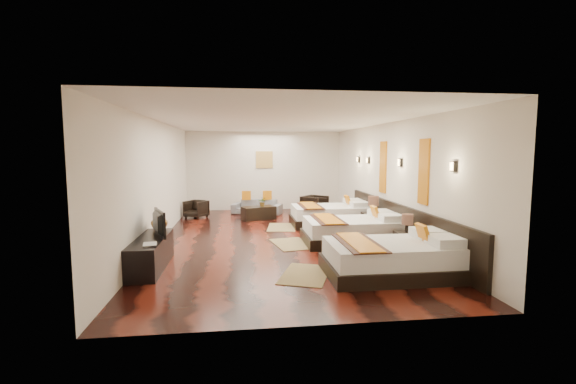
{
  "coord_description": "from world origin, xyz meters",
  "views": [
    {
      "loc": [
        -0.91,
        -9.18,
        2.11
      ],
      "look_at": [
        0.29,
        0.27,
        1.1
      ],
      "focal_mm": 24.19,
      "sensor_mm": 36.0,
      "label": 1
    }
  ],
  "objects": [
    {
      "name": "armchair_right",
      "position": [
        1.55,
        3.22,
        0.33
      ],
      "size": [
        1.01,
        1.01,
        0.66
      ],
      "primitive_type": "imported",
      "rotation": [
        0.0,
        0.0,
        0.83
      ],
      "color": "black",
      "rests_on": "floor"
    },
    {
      "name": "sconce_mid",
      "position": [
        2.7,
        -0.8,
        1.85
      ],
      "size": [
        0.07,
        0.12,
        0.18
      ],
      "color": "black",
      "rests_on": "right_wall"
    },
    {
      "name": "coffee_table",
      "position": [
        -0.32,
        2.71,
        0.2
      ],
      "size": [
        1.11,
        0.82,
        0.4
      ],
      "primitive_type": "cube",
      "rotation": [
        0.0,
        0.0,
        0.36
      ],
      "color": "black",
      "rests_on": "floor"
    },
    {
      "name": "armchair_left",
      "position": [
        -2.27,
        3.22,
        0.28
      ],
      "size": [
        0.83,
        0.84,
        0.56
      ],
      "primitive_type": "imported",
      "rotation": [
        0.0,
        0.0,
        -0.58
      ],
      "color": "black",
      "rests_on": "floor"
    },
    {
      "name": "jute_mat_near",
      "position": [
        0.2,
        -2.82,
        0.01
      ],
      "size": [
        1.12,
        1.39,
        0.01
      ],
      "primitive_type": "cube",
      "rotation": [
        0.0,
        0.0,
        -0.35
      ],
      "color": "olive",
      "rests_on": "floor"
    },
    {
      "name": "orange_panel_b",
      "position": [
        2.73,
        0.3,
        1.7
      ],
      "size": [
        0.04,
        0.4,
        1.3
      ],
      "primitive_type": "cube",
      "color": "#D86014",
      "rests_on": "right_wall"
    },
    {
      "name": "sconce_near",
      "position": [
        2.7,
        -3.0,
        1.85
      ],
      "size": [
        0.07,
        0.12,
        0.18
      ],
      "color": "black",
      "rests_on": "right_wall"
    },
    {
      "name": "table_plant",
      "position": [
        -0.2,
        2.71,
        0.54
      ],
      "size": [
        0.29,
        0.26,
        0.29
      ],
      "primitive_type": "imported",
      "rotation": [
        0.0,
        0.0,
        -0.17
      ],
      "color": "#326020",
      "rests_on": "coffee_table"
    },
    {
      "name": "figurine",
      "position": [
        -2.5,
        -1.29,
        0.72
      ],
      "size": [
        0.38,
        0.38,
        0.33
      ],
      "primitive_type": "imported",
      "rotation": [
        0.0,
        0.0,
        0.19
      ],
      "color": "brown",
      "rests_on": "tv_console"
    },
    {
      "name": "sofa",
      "position": [
        -0.32,
        3.76,
        0.24
      ],
      "size": [
        1.77,
        1.19,
        0.48
      ],
      "primitive_type": "imported",
      "rotation": [
        0.0,
        0.0,
        -0.37
      ],
      "color": "slate",
      "rests_on": "floor"
    },
    {
      "name": "jute_mat_mid",
      "position": [
        0.26,
        -0.62,
        0.01
      ],
      "size": [
        0.96,
        1.32,
        0.01
      ],
      "primitive_type": "cube",
      "rotation": [
        0.0,
        0.0,
        0.19
      ],
      "color": "olive",
      "rests_on": "floor"
    },
    {
      "name": "sconce_far",
      "position": [
        2.7,
        1.4,
        1.85
      ],
      "size": [
        0.07,
        0.12,
        0.18
      ],
      "color": "black",
      "rests_on": "right_wall"
    },
    {
      "name": "ceiling",
      "position": [
        0.0,
        0.0,
        2.8
      ],
      "size": [
        5.5,
        9.5,
        0.01
      ],
      "primitive_type": "cube",
      "color": "white",
      "rests_on": "floor"
    },
    {
      "name": "back_wall",
      "position": [
        0.0,
        4.75,
        1.4
      ],
      "size": [
        5.5,
        0.01,
        2.8
      ],
      "primitive_type": "cube",
      "color": "silver",
      "rests_on": "floor"
    },
    {
      "name": "sconce_lounge",
      "position": [
        2.7,
        2.3,
        1.85
      ],
      "size": [
        0.07,
        0.12,
        0.18
      ],
      "color": "black",
      "rests_on": "right_wall"
    },
    {
      "name": "left_wall",
      "position": [
        -2.75,
        0.0,
        1.4
      ],
      "size": [
        0.01,
        9.5,
        2.8
      ],
      "primitive_type": "cube",
      "color": "silver",
      "rests_on": "floor"
    },
    {
      "name": "tv",
      "position": [
        -2.45,
        -1.9,
        0.79
      ],
      "size": [
        0.41,
        0.81,
        0.48
      ],
      "primitive_type": "imported",
      "rotation": [
        0.0,
        0.0,
        1.95
      ],
      "color": "black",
      "rests_on": "tv_console"
    },
    {
      "name": "bed_near",
      "position": [
        1.7,
        -3.0,
        0.3
      ],
      "size": [
        2.28,
        1.43,
        0.87
      ],
      "color": "black",
      "rests_on": "floor"
    },
    {
      "name": "bed_far",
      "position": [
        1.7,
        1.57,
        0.29
      ],
      "size": [
        2.21,
        1.39,
        0.84
      ],
      "color": "black",
      "rests_on": "floor"
    },
    {
      "name": "headboard_panel",
      "position": [
        2.71,
        -0.8,
        0.45
      ],
      "size": [
        0.08,
        6.6,
        0.9
      ],
      "primitive_type": "cube",
      "color": "black",
      "rests_on": "floor"
    },
    {
      "name": "nightstand_b",
      "position": [
        2.44,
        0.15,
        0.34
      ],
      "size": [
        0.49,
        0.49,
        0.98
      ],
      "color": "black",
      "rests_on": "floor"
    },
    {
      "name": "orange_panel_a",
      "position": [
        2.73,
        -1.9,
        1.7
      ],
      "size": [
        0.04,
        0.4,
        1.3
      ],
      "primitive_type": "cube",
      "color": "#D86014",
      "rests_on": "right_wall"
    },
    {
      "name": "gold_artwork",
      "position": [
        0.0,
        4.73,
        1.8
      ],
      "size": [
        0.6,
        0.04,
        0.6
      ],
      "primitive_type": "cube",
      "color": "#AD873F",
      "rests_on": "back_wall"
    },
    {
      "name": "bed_mid",
      "position": [
        1.7,
        -0.67,
        0.29
      ],
      "size": [
        2.24,
        1.4,
        0.85
      ],
      "color": "black",
      "rests_on": "floor"
    },
    {
      "name": "nightstand_a",
      "position": [
        2.44,
        -1.85,
        0.3
      ],
      "size": [
        0.43,
        0.43,
        0.85
      ],
      "color": "black",
      "rests_on": "floor"
    },
    {
      "name": "floor",
      "position": [
        0.0,
        0.0,
        0.0
      ],
      "size": [
        5.5,
        9.5,
        0.01
      ],
      "primitive_type": "cube",
      "color": "black",
      "rests_on": "ground"
    },
    {
      "name": "book",
      "position": [
        -2.5,
        -2.65,
        0.56
      ],
      "size": [
        0.27,
        0.33,
        0.03
      ],
      "primitive_type": "imported",
      "rotation": [
        0.0,
        0.0,
        0.18
      ],
      "color": "black",
      "rests_on": "tv_console"
    },
    {
      "name": "jute_mat_far",
      "position": [
        0.25,
        1.33,
        0.01
      ],
      "size": [
        0.92,
        1.3,
        0.01
      ],
      "primitive_type": "cube",
      "rotation": [
        0.0,
        0.0,
        -0.15
      ],
      "color": "olive",
      "rests_on": "floor"
    },
    {
      "name": "right_wall",
      "position": [
        2.75,
        0.0,
        1.4
      ],
      "size": [
        0.01,
        9.5,
        2.8
      ],
      "primitive_type": "cube",
      "color": "silver",
      "rests_on": "floor"
    },
    {
      "name": "tv_console",
      "position": [
        -2.5,
        -2.09,
        0.28
      ],
      "size": [
        0.5,
        1.8,
        0.55
      ],
      "primitive_type": "cube",
      "color": "black",
      "rests_on": "floor"
    }
  ]
}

